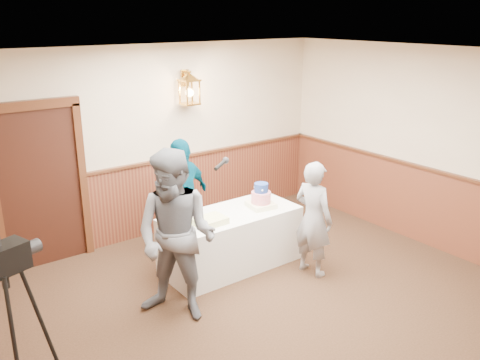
% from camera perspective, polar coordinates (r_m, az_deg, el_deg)
% --- Properties ---
extents(ground, '(7.00, 7.00, 0.00)m').
position_cam_1_polar(ground, '(5.46, 8.51, -17.83)').
color(ground, black).
rests_on(ground, ground).
extents(room_shell, '(6.02, 7.02, 2.81)m').
position_cam_1_polar(room_shell, '(5.00, 5.21, -1.39)').
color(room_shell, '#C7B095').
rests_on(room_shell, ground).
extents(display_table, '(1.80, 0.80, 0.75)m').
position_cam_1_polar(display_table, '(6.69, -1.03, -6.71)').
color(display_table, white).
rests_on(display_table, ground).
extents(tiered_cake, '(0.37, 0.37, 0.33)m').
position_cam_1_polar(tiered_cake, '(6.69, 2.38, -2.02)').
color(tiered_cake, '#FBF6C2').
rests_on(tiered_cake, display_table).
extents(sheet_cake_yellow, '(0.39, 0.31, 0.08)m').
position_cam_1_polar(sheet_cake_yellow, '(6.21, -3.41, -4.60)').
color(sheet_cake_yellow, '#D2D07D').
rests_on(sheet_cake_yellow, display_table).
extents(sheet_cake_green, '(0.29, 0.24, 0.06)m').
position_cam_1_polar(sheet_cake_green, '(6.26, -7.04, -4.58)').
color(sheet_cake_green, '#A7CC90').
rests_on(sheet_cake_green, display_table).
extents(interviewer, '(1.60, 1.16, 1.89)m').
position_cam_1_polar(interviewer, '(5.43, -7.17, -6.35)').
color(interviewer, slate).
rests_on(interviewer, ground).
extents(baker, '(0.43, 0.59, 1.49)m').
position_cam_1_polar(baker, '(6.44, 8.23, -4.33)').
color(baker, gray).
rests_on(baker, ground).
extents(assistant_p, '(1.04, 0.72, 1.64)m').
position_cam_1_polar(assistant_p, '(6.93, -6.38, -1.95)').
color(assistant_p, '#01455F').
rests_on(assistant_p, ground).
extents(tv_camera_rig, '(0.60, 0.56, 1.53)m').
position_cam_1_polar(tv_camera_rig, '(4.64, -23.91, -16.23)').
color(tv_camera_rig, black).
rests_on(tv_camera_rig, ground).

